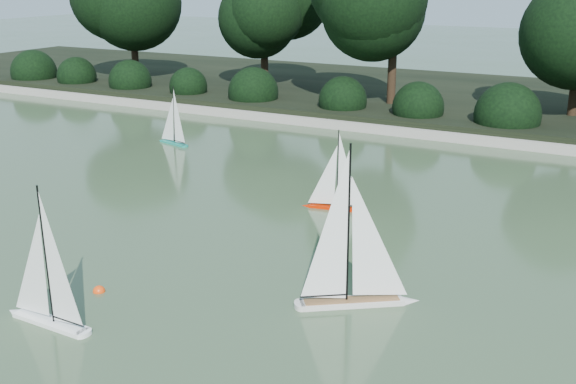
% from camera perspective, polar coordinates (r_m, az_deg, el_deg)
% --- Properties ---
extents(ground, '(80.00, 80.00, 0.00)m').
position_cam_1_polar(ground, '(6.87, -1.17, -11.88)').
color(ground, '#31472A').
rests_on(ground, ground).
extents(pond_coping, '(40.00, 0.35, 0.18)m').
position_cam_1_polar(pond_coping, '(14.88, 16.31, 3.85)').
color(pond_coping, gray).
rests_on(pond_coping, ground).
extents(far_bank, '(40.00, 8.00, 0.30)m').
position_cam_1_polar(far_bank, '(18.73, 19.08, 6.42)').
color(far_bank, black).
rests_on(far_bank, ground).
extents(shrub_hedge, '(29.10, 1.10, 1.10)m').
position_cam_1_polar(shrub_hedge, '(15.67, 17.16, 5.78)').
color(shrub_hedge, black).
rests_on(shrub_hedge, ground).
extents(sailboat_white_a, '(1.12, 0.22, 1.53)m').
position_cam_1_polar(sailboat_white_a, '(7.53, -18.82, -8.09)').
color(sailboat_white_a, white).
rests_on(sailboat_white_a, ground).
extents(sailboat_white_b, '(1.18, 0.93, 1.83)m').
position_cam_1_polar(sailboat_white_b, '(7.53, 5.84, -6.85)').
color(sailboat_white_b, silver).
rests_on(sailboat_white_b, ground).
extents(sailboat_orange, '(0.92, 0.30, 1.25)m').
position_cam_1_polar(sailboat_orange, '(10.50, 3.34, -0.28)').
color(sailboat_orange, red).
rests_on(sailboat_orange, ground).
extents(sailboat_teal, '(0.90, 0.37, 1.24)m').
position_cam_1_polar(sailboat_teal, '(14.64, -9.21, 4.54)').
color(sailboat_teal, '#168472').
rests_on(sailboat_teal, ground).
extents(race_buoy, '(0.13, 0.13, 0.13)m').
position_cam_1_polar(race_buoy, '(8.15, -14.70, -7.62)').
color(race_buoy, '#FF450D').
rests_on(race_buoy, ground).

